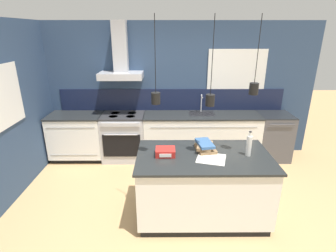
# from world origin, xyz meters

# --- Properties ---
(ground_plane) EXTENTS (16.00, 16.00, 0.00)m
(ground_plane) POSITION_xyz_m (0.00, 0.00, 0.00)
(ground_plane) COLOR tan
(ground_plane) RESTS_ON ground
(wall_back) EXTENTS (5.60, 2.14, 2.60)m
(wall_back) POSITION_xyz_m (-0.06, 2.00, 1.36)
(wall_back) COLOR navy
(wall_back) RESTS_ON ground_plane
(wall_left) EXTENTS (0.08, 3.80, 2.60)m
(wall_left) POSITION_xyz_m (-2.43, 0.70, 1.30)
(wall_left) COLOR navy
(wall_left) RESTS_ON ground_plane
(counter_run_left) EXTENTS (1.03, 0.64, 0.91)m
(counter_run_left) POSITION_xyz_m (-1.86, 1.69, 0.46)
(counter_run_left) COLOR black
(counter_run_left) RESTS_ON ground_plane
(counter_run_sink) EXTENTS (2.24, 0.64, 1.26)m
(counter_run_sink) POSITION_xyz_m (0.57, 1.69, 0.46)
(counter_run_sink) COLOR black
(counter_run_sink) RESTS_ON ground_plane
(oven_range) EXTENTS (0.82, 0.66, 0.91)m
(oven_range) POSITION_xyz_m (-0.95, 1.69, 0.46)
(oven_range) COLOR #B5B5BA
(oven_range) RESTS_ON ground_plane
(dishwasher) EXTENTS (0.61, 0.65, 0.91)m
(dishwasher) POSITION_xyz_m (1.99, 1.69, 0.46)
(dishwasher) COLOR #4C4C51
(dishwasher) RESTS_ON ground_plane
(kitchen_island) EXTENTS (1.73, 1.00, 0.91)m
(kitchen_island) POSITION_xyz_m (0.37, -0.05, 0.46)
(kitchen_island) COLOR black
(kitchen_island) RESTS_ON ground_plane
(bottle_on_island) EXTENTS (0.07, 0.07, 0.33)m
(bottle_on_island) POSITION_xyz_m (0.94, -0.06, 1.05)
(bottle_on_island) COLOR silver
(bottle_on_island) RESTS_ON kitchen_island
(book_stack) EXTENTS (0.28, 0.36, 0.12)m
(book_stack) POSITION_xyz_m (0.40, 0.09, 0.97)
(book_stack) COLOR olive
(book_stack) RESTS_ON kitchen_island
(red_supply_box) EXTENTS (0.25, 0.21, 0.09)m
(red_supply_box) POSITION_xyz_m (-0.13, -0.05, 0.95)
(red_supply_box) COLOR red
(red_supply_box) RESTS_ON kitchen_island
(paper_pile) EXTENTS (0.42, 0.40, 0.01)m
(paper_pile) POSITION_xyz_m (0.45, -0.16, 0.91)
(paper_pile) COLOR silver
(paper_pile) RESTS_ON kitchen_island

